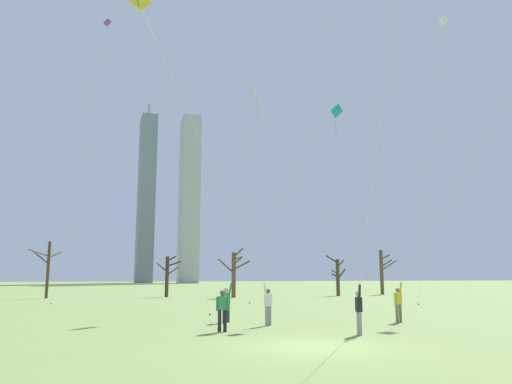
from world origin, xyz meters
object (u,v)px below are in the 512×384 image
object	(u,v)px
distant_kite_low_near_trees_purple	(98,67)
bare_tree_right_of_center	(168,274)
bystander_watching_nearby	(222,309)
bare_tree_left_of_center	(337,275)
kite_flyer_foreground_left_blue	(378,159)
bare_tree_rightmost	(234,272)
bare_tree_leftmost	(382,271)
distant_kite_drifting_right_orange	(255,109)
bare_tree_far_right_edge	(48,267)
kite_flyer_midfield_center_yellow	(247,256)
distant_kite_drifting_left_white	(441,50)
kite_flyer_far_back_red	(450,211)
kite_flyer_midfield_left_teal	(243,273)

from	to	relation	value
distant_kite_low_near_trees_purple	bare_tree_right_of_center	xyz separation A→B (m)	(7.90, 11.45, -17.52)
bystander_watching_nearby	bare_tree_left_of_center	xyz separation A→B (m)	(20.96, 32.04, 1.39)
bystander_watching_nearby	bare_tree_right_of_center	world-z (taller)	bare_tree_right_of_center
kite_flyer_foreground_left_blue	bare_tree_left_of_center	distance (m)	40.56
bystander_watching_nearby	kite_flyer_foreground_left_blue	bearing A→B (deg)	-47.45
bare_tree_rightmost	bare_tree_leftmost	distance (m)	19.70
distant_kite_drifting_right_orange	bare_tree_right_of_center	distance (m)	23.98
bare_tree_far_right_edge	kite_flyer_midfield_center_yellow	bearing A→B (deg)	-71.52
bare_tree_leftmost	bare_tree_left_of_center	bearing A→B (deg)	-163.18
distant_kite_drifting_left_white	bare_tree_leftmost	world-z (taller)	distant_kite_drifting_left_white
kite_flyer_far_back_red	kite_flyer_midfield_center_yellow	bearing A→B (deg)	179.98
bare_tree_rightmost	bare_tree_leftmost	bearing A→B (deg)	9.62
distant_kite_drifting_right_orange	bare_tree_far_right_edge	distance (m)	28.28
kite_flyer_midfield_center_yellow	kite_flyer_far_back_red	bearing A→B (deg)	-0.02
kite_flyer_foreground_left_blue	bare_tree_leftmost	bearing A→B (deg)	58.75
bare_tree_left_of_center	bare_tree_leftmost	distance (m)	7.38
kite_flyer_midfield_left_teal	kite_flyer_midfield_center_yellow	distance (m)	3.18
bare_tree_far_right_edge	bare_tree_leftmost	bearing A→B (deg)	-0.87
bystander_watching_nearby	bare_tree_leftmost	xyz separation A→B (m)	(28.01, 34.17, 1.89)
bare_tree_far_right_edge	kite_flyer_foreground_left_blue	bearing A→B (deg)	-70.33
bystander_watching_nearby	bare_tree_leftmost	world-z (taller)	bare_tree_leftmost
kite_flyer_midfield_center_yellow	distant_kite_low_near_trees_purple	xyz separation A→B (m)	(-7.12, 21.60, 16.87)
bare_tree_left_of_center	distant_kite_drifting_right_orange	bearing A→B (deg)	-130.15
kite_flyer_midfield_center_yellow	bystander_watching_nearby	world-z (taller)	kite_flyer_midfield_center_yellow
distant_kite_drifting_left_white	bare_tree_rightmost	world-z (taller)	distant_kite_drifting_left_white
kite_flyer_foreground_left_blue	bare_tree_left_of_center	world-z (taller)	kite_flyer_foreground_left_blue
kite_flyer_far_back_red	bare_tree_right_of_center	world-z (taller)	kite_flyer_far_back_red
kite_flyer_midfield_left_teal	distant_kite_drifting_right_orange	world-z (taller)	distant_kite_drifting_right_orange
distant_kite_drifting_left_white	bare_tree_leftmost	bearing A→B (deg)	75.44
bystander_watching_nearby	distant_kite_low_near_trees_purple	world-z (taller)	distant_kite_low_near_trees_purple
kite_flyer_midfield_center_yellow	bare_tree_right_of_center	world-z (taller)	kite_flyer_midfield_center_yellow
kite_flyer_midfield_left_teal	bare_tree_leftmost	bearing A→B (deg)	48.97
kite_flyer_foreground_left_blue	distant_kite_low_near_trees_purple	xyz separation A→B (m)	(-10.08, 27.70, 13.71)
distant_kite_low_near_trees_purple	kite_flyer_midfield_left_teal	bearing A→B (deg)	-67.31
kite_flyer_foreground_left_blue	distant_kite_drifting_left_white	distance (m)	31.04
distant_kite_drifting_right_orange	bare_tree_rightmost	world-z (taller)	distant_kite_drifting_right_orange
bare_tree_left_of_center	bare_tree_leftmost	xyz separation A→B (m)	(7.04, 2.13, 0.50)
distant_kite_drifting_right_orange	bare_tree_far_right_edge	world-z (taller)	distant_kite_drifting_right_orange
bare_tree_left_of_center	distant_kite_low_near_trees_purple	bearing A→B (deg)	-161.15
bystander_watching_nearby	bare_tree_rightmost	bearing A→B (deg)	74.46
distant_kite_drifting_left_white	bare_tree_left_of_center	size ratio (longest dim) A/B	5.52
bystander_watching_nearby	distant_kite_drifting_right_orange	distance (m)	20.13
bare_tree_far_right_edge	bare_tree_right_of_center	distance (m)	11.97
bystander_watching_nearby	bare_tree_right_of_center	distance (m)	34.49
kite_flyer_midfield_center_yellow	bystander_watching_nearby	bearing A→B (deg)	-136.73
bystander_watching_nearby	distant_kite_drifting_left_white	world-z (taller)	distant_kite_drifting_left_white
kite_flyer_midfield_left_teal	kite_flyer_midfield_center_yellow	bearing A→B (deg)	-102.10
bare_tree_right_of_center	bystander_watching_nearby	bearing A→B (deg)	-93.66
kite_flyer_midfield_center_yellow	bare_tree_left_of_center	xyz separation A→B (m)	(19.54, 30.70, -0.75)
bare_tree_leftmost	kite_flyer_midfield_left_teal	bearing A→B (deg)	-131.03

